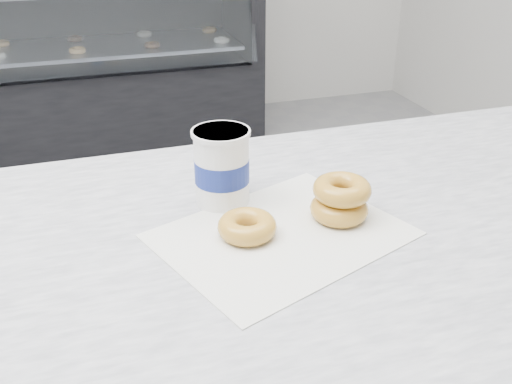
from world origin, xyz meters
TOP-DOWN VIEW (x-y plane):
  - display_case at (0.00, 2.12)m, footprint 2.40×0.74m
  - wax_paper at (0.43, -0.60)m, footprint 0.41×0.36m
  - donut_single at (0.38, -0.58)m, footprint 0.09×0.09m
  - donut_stack at (0.53, -0.58)m, footprint 0.13×0.13m
  - coffee_cup at (0.37, -0.47)m, footprint 0.09×0.09m

SIDE VIEW (x-z plane):
  - display_case at x=0.00m, z-range -0.13..1.12m
  - wax_paper at x=0.43m, z-range 0.90..0.90m
  - donut_single at x=0.38m, z-range 0.90..0.93m
  - donut_stack at x=0.53m, z-range 0.90..0.96m
  - coffee_cup at x=0.37m, z-range 0.90..1.02m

